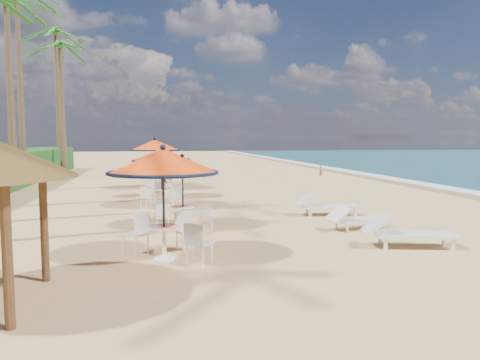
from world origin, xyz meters
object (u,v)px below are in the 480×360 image
object	(u,v)px
station_2	(161,162)
station_4	(156,151)
station_3	(164,160)
lounger_near	(406,232)
lounger_mid	(355,218)
station_1	(181,174)
lounger_far	(324,205)
station_0	(165,176)

from	to	relation	value
station_2	station_4	bearing A→B (deg)	91.07
station_3	lounger_near	world-z (taller)	station_3
lounger_mid	station_2	bearing A→B (deg)	119.85
station_1	lounger_mid	distance (m)	5.08
lounger_near	lounger_mid	size ratio (longest dim) A/B	1.14
station_4	lounger_far	bearing A→B (deg)	-60.01
lounger_near	station_2	bearing A→B (deg)	139.44
lounger_mid	lounger_near	bearing A→B (deg)	-98.49
station_2	station_1	bearing A→B (deg)	-83.57
station_0	station_1	world-z (taller)	station_0
lounger_mid	lounger_far	distance (m)	2.41
station_0	lounger_mid	world-z (taller)	station_0
station_2	lounger_far	world-z (taller)	station_2
lounger_mid	lounger_far	size ratio (longest dim) A/B	0.89
station_0	station_4	world-z (taller)	station_4
station_2	lounger_mid	world-z (taller)	station_2
station_2	lounger_near	bearing A→B (deg)	-54.35
station_3	station_4	world-z (taller)	station_4
station_1	lounger_far	size ratio (longest dim) A/B	0.97
station_3	lounger_near	distance (m)	11.83
station_4	lounger_near	bearing A→B (deg)	-68.14
station_0	lounger_mid	distance (m)	6.00
station_2	station_4	size ratio (longest dim) A/B	0.88
lounger_far	station_0	bearing A→B (deg)	-131.57
station_0	station_3	distance (m)	10.49
lounger_near	station_1	bearing A→B (deg)	159.54
station_4	lounger_mid	size ratio (longest dim) A/B	1.32
station_1	lounger_far	bearing A→B (deg)	14.80
station_4	lounger_far	world-z (taller)	station_4
lounger_near	lounger_far	xyz separation A→B (m)	(-0.24, 4.69, -0.00)
station_0	station_3	size ratio (longest dim) A/B	1.11
station_0	lounger_near	xyz separation A→B (m)	(5.58, 0.01, -1.43)
lounger_near	lounger_mid	world-z (taller)	lounger_near
station_2	station_4	world-z (taller)	station_4
lounger_near	lounger_far	world-z (taller)	lounger_near
lounger_far	station_1	bearing A→B (deg)	-158.08
station_2	lounger_far	distance (m)	6.20
station_2	station_3	bearing A→B (deg)	86.77
station_0	lounger_near	distance (m)	5.76
station_1	station_3	bearing A→B (deg)	92.61
station_0	station_2	xyz separation A→B (m)	(0.08, 7.68, -0.11)
station_3	lounger_mid	xyz separation A→B (m)	(5.11, -8.20, -1.29)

